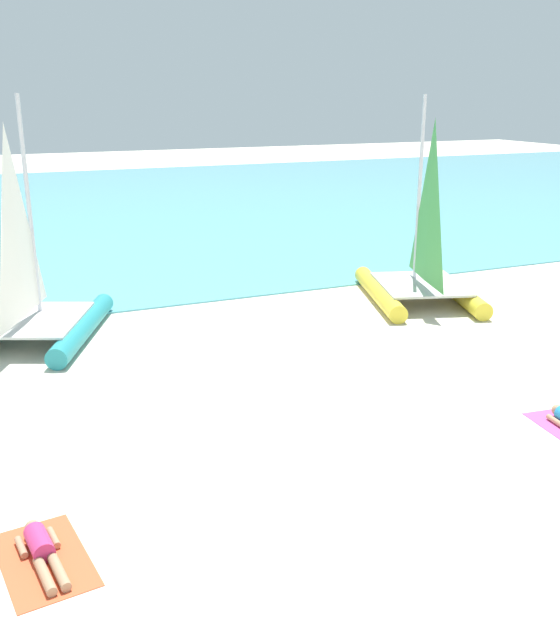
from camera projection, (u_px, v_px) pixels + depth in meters
name	position (u px, v px, depth m)	size (l,w,h in m)	color
ground_plane	(211.00, 310.00, 20.97)	(120.00, 120.00, 0.00)	beige
ocean_water	(94.00, 208.00, 39.11)	(120.00, 40.00, 0.05)	#5BB2C1
sailboat_yellow	(420.00, 273.00, 21.54)	(4.20, 5.30, 6.05)	yellow
sailboat_teal	(32.00, 306.00, 18.17)	(4.57, 5.45, 6.08)	teal
towel_left	(44.00, 560.00, 9.75)	(1.10, 1.90, 0.01)	#EA5933
sunbather_left	(42.00, 549.00, 9.76)	(0.62, 1.57, 0.30)	#D83372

